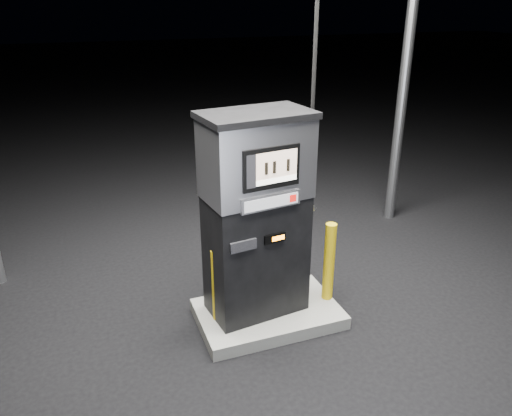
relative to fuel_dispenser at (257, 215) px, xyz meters
name	(u,v)px	position (x,y,z in m)	size (l,w,h in m)	color
ground	(268,319)	(0.11, -0.07, -1.31)	(80.00, 80.00, 0.00)	black
pump_island	(268,314)	(0.11, -0.07, -1.24)	(1.60, 1.00, 0.15)	gray
fuel_dispenser	(257,215)	(0.00, 0.00, 0.00)	(1.28, 0.80, 4.70)	black
bollard_left	(217,285)	(-0.48, -0.05, -0.74)	(0.11, 0.11, 0.85)	gold
bollard_right	(329,262)	(0.85, -0.10, -0.68)	(0.13, 0.13, 0.96)	gold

